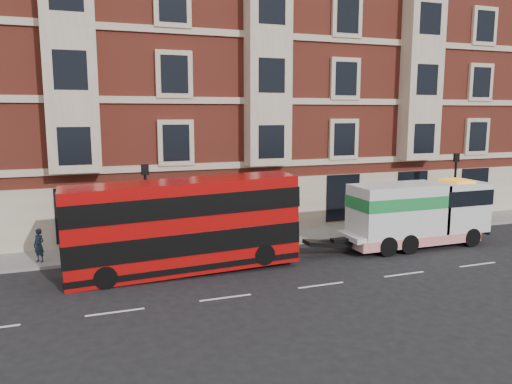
{
  "coord_description": "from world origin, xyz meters",
  "views": [
    {
      "loc": [
        -9.05,
        -17.13,
        6.87
      ],
      "look_at": [
        -1.32,
        4.0,
        3.27
      ],
      "focal_mm": 35.0,
      "sensor_mm": 36.0,
      "label": 1
    }
  ],
  "objects": [
    {
      "name": "sidewalk",
      "position": [
        0.0,
        7.5,
        0.07
      ],
      "size": [
        90.0,
        3.0,
        0.15
      ],
      "primitive_type": "cube",
      "color": "slate",
      "rests_on": "ground"
    },
    {
      "name": "double_decker_bus",
      "position": [
        -4.79,
        3.59,
        2.13
      ],
      "size": [
        9.92,
        2.28,
        4.01
      ],
      "color": "#A30909",
      "rests_on": "ground"
    },
    {
      "name": "tow_truck",
      "position": [
        7.26,
        3.59,
        1.75
      ],
      "size": [
        7.94,
        2.35,
        3.31
      ],
      "color": "silver",
      "rests_on": "ground"
    },
    {
      "name": "lamp_post_east",
      "position": [
        12.0,
        6.2,
        2.68
      ],
      "size": [
        0.35,
        0.15,
        4.35
      ],
      "color": "black",
      "rests_on": "sidewalk"
    },
    {
      "name": "ground",
      "position": [
        0.0,
        0.0,
        0.0
      ],
      "size": [
        120.0,
        120.0,
        0.0
      ],
      "primitive_type": "plane",
      "color": "black",
      "rests_on": "ground"
    },
    {
      "name": "lamp_post_west",
      "position": [
        -6.0,
        6.2,
        2.68
      ],
      "size": [
        0.35,
        0.15,
        4.35
      ],
      "color": "black",
      "rests_on": "sidewalk"
    },
    {
      "name": "victorian_terrace",
      "position": [
        0.5,
        15.0,
        10.07
      ],
      "size": [
        45.0,
        12.0,
        20.4
      ],
      "color": "maroon",
      "rests_on": "ground"
    },
    {
      "name": "pedestrian",
      "position": [
        -10.76,
        6.82,
        0.92
      ],
      "size": [
        0.66,
        0.64,
        1.54
      ],
      "primitive_type": "imported",
      "rotation": [
        0.0,
        0.0,
        -0.71
      ],
      "color": "#1A2635",
      "rests_on": "sidewalk"
    }
  ]
}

